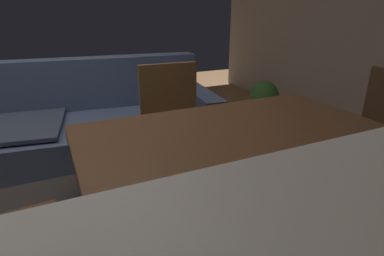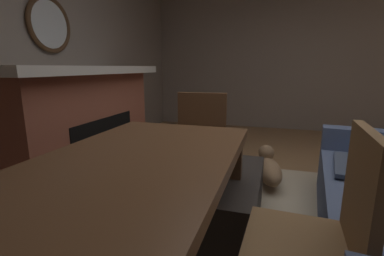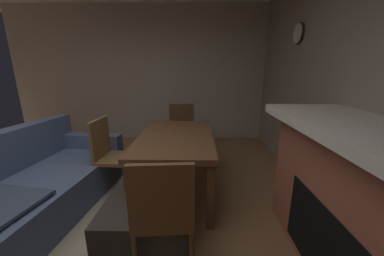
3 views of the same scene
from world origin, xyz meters
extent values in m
plane|color=olive|center=(0.00, 0.00, 0.00)|extent=(8.02, 8.02, 0.00)
cube|color=tan|center=(0.31, -0.07, 0.01)|extent=(2.60, 2.00, 0.01)
cube|color=#4C5B7F|center=(0.47, 0.56, 0.21)|extent=(2.28, 1.22, 0.42)
cube|color=#4C5B7F|center=(0.51, 0.95, 0.65)|extent=(2.19, 0.44, 0.46)
cube|color=#4C5B7F|center=(1.47, 0.45, 0.52)|extent=(0.29, 1.00, 0.20)
cube|color=#3D475B|center=(0.04, 0.61, 0.45)|extent=(0.69, 0.92, 0.03)
cube|color=#2D2826|center=(0.31, -0.70, 0.20)|extent=(0.99, 0.76, 0.40)
cube|color=black|center=(0.26, -0.76, 0.41)|extent=(0.11, 0.17, 0.02)
cube|color=brown|center=(1.04, -0.87, 0.71)|extent=(1.52, 0.89, 0.06)
cube|color=brown|center=(0.34, -0.48, 0.34)|extent=(0.07, 0.07, 0.68)
cube|color=brown|center=(1.74, -0.48, 0.34)|extent=(0.07, 0.07, 0.68)
cube|color=brown|center=(1.04, -0.12, 0.43)|extent=(0.46, 0.46, 0.04)
cube|color=brown|center=(1.05, 0.08, 0.69)|extent=(0.44, 0.06, 0.48)
cylinder|color=brown|center=(1.23, -0.33, 0.21)|extent=(0.04, 0.04, 0.41)
cylinder|color=brown|center=(0.83, -0.31, 0.21)|extent=(0.04, 0.04, 0.41)
cylinder|color=brown|center=(1.25, 0.07, 0.21)|extent=(0.04, 0.04, 0.41)
cylinder|color=brown|center=(0.85, 0.09, 0.21)|extent=(0.04, 0.04, 0.41)
cube|color=brown|center=(-0.02, -0.87, 0.43)|extent=(0.47, 0.47, 0.04)
cylinder|color=brown|center=(0.17, -0.65, 0.21)|extent=(0.04, 0.04, 0.41)
cube|color=#513823|center=(2.10, -0.87, 0.43)|extent=(0.45, 0.45, 0.04)
cylinder|color=#513823|center=(1.91, -1.07, 0.21)|extent=(0.04, 0.04, 0.41)
cylinder|color=#513823|center=(1.89, -0.67, 0.21)|extent=(0.04, 0.04, 0.41)
cylinder|color=#513823|center=(2.29, -0.66, 0.21)|extent=(0.04, 0.04, 0.41)
cylinder|color=#474C51|center=(2.58, 0.87, 0.08)|extent=(0.24, 0.24, 0.16)
ellipsoid|color=#387233|center=(2.58, 0.87, 0.30)|extent=(0.35, 0.35, 0.39)
camera|label=1|loc=(0.23, -2.07, 1.31)|focal=29.47mm
camera|label=2|loc=(2.14, -0.25, 1.15)|focal=25.66mm
camera|label=3|loc=(-1.45, -1.10, 1.50)|focal=20.08mm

